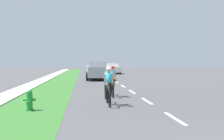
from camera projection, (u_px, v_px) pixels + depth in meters
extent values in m
plane|color=#424244|center=(115.00, 81.00, 23.04)|extent=(120.00, 120.00, 0.00)
cube|color=#2D6026|center=(62.00, 81.00, 22.50)|extent=(2.65, 70.00, 0.01)
cube|color=#B2ADA3|center=(39.00, 82.00, 22.28)|extent=(1.25, 70.00, 0.10)
cube|color=white|center=(175.00, 118.00, 7.90)|extent=(0.12, 1.80, 0.01)
cube|color=white|center=(147.00, 101.00, 11.37)|extent=(0.12, 1.80, 0.01)
cube|color=white|center=(132.00, 92.00, 14.85)|extent=(0.12, 1.80, 0.01)
cube|color=white|center=(123.00, 86.00, 18.32)|extent=(0.12, 1.80, 0.01)
cube|color=white|center=(117.00, 82.00, 21.80)|extent=(0.12, 1.80, 0.01)
cube|color=white|center=(112.00, 79.00, 25.28)|extent=(0.12, 1.80, 0.01)
cube|color=white|center=(109.00, 77.00, 28.75)|extent=(0.12, 1.80, 0.01)
cube|color=white|center=(106.00, 75.00, 32.23)|extent=(0.12, 1.80, 0.01)
cube|color=white|center=(104.00, 74.00, 35.70)|extent=(0.12, 1.80, 0.01)
cube|color=white|center=(102.00, 73.00, 39.18)|extent=(0.12, 1.80, 0.01)
cube|color=white|center=(101.00, 72.00, 42.66)|extent=(0.12, 1.80, 0.01)
cube|color=white|center=(99.00, 71.00, 46.13)|extent=(0.12, 1.80, 0.01)
cube|color=white|center=(98.00, 71.00, 49.61)|extent=(0.12, 1.80, 0.01)
cube|color=white|center=(97.00, 70.00, 53.08)|extent=(0.12, 1.80, 0.01)
cylinder|color=#1E8C33|center=(30.00, 110.00, 9.20)|extent=(0.28, 0.28, 0.06)
cylinder|color=#1E8C33|center=(30.00, 101.00, 9.18)|extent=(0.22, 0.22, 0.55)
sphere|color=#1E8C33|center=(29.00, 92.00, 9.17)|extent=(0.21, 0.21, 0.21)
cylinder|color=#1E8C33|center=(25.00, 100.00, 9.17)|extent=(0.12, 0.09, 0.09)
cylinder|color=#1E8C33|center=(34.00, 100.00, 9.20)|extent=(0.12, 0.09, 0.09)
cylinder|color=#1E8C33|center=(29.00, 103.00, 9.02)|extent=(0.11, 0.14, 0.11)
torus|color=black|center=(107.00, 95.00, 10.88)|extent=(0.06, 0.68, 0.68)
torus|color=black|center=(110.00, 98.00, 9.84)|extent=(0.06, 0.68, 0.68)
cylinder|color=black|center=(109.00, 93.00, 10.25)|extent=(0.04, 0.59, 0.43)
cylinder|color=black|center=(108.00, 89.00, 10.53)|extent=(0.04, 0.04, 0.55)
cylinder|color=black|center=(108.00, 84.00, 10.29)|extent=(0.03, 0.55, 0.03)
cylinder|color=black|center=(109.00, 85.00, 9.85)|extent=(0.42, 0.02, 0.02)
ellipsoid|color=#26A5CC|center=(108.00, 76.00, 10.35)|extent=(0.30, 0.54, 0.63)
sphere|color=tan|center=(109.00, 71.00, 10.06)|extent=(0.20, 0.20, 0.20)
ellipsoid|color=white|center=(109.00, 69.00, 10.06)|extent=(0.24, 0.28, 0.16)
cylinder|color=tan|center=(105.00, 79.00, 10.06)|extent=(0.07, 0.26, 0.45)
cylinder|color=tan|center=(113.00, 79.00, 10.09)|extent=(0.07, 0.26, 0.45)
cylinder|color=black|center=(106.00, 92.00, 10.44)|extent=(0.10, 0.30, 0.60)
cylinder|color=black|center=(111.00, 90.00, 10.41)|extent=(0.10, 0.25, 0.61)
torus|color=black|center=(111.00, 89.00, 13.42)|extent=(0.06, 0.68, 0.68)
torus|color=black|center=(113.00, 91.00, 12.39)|extent=(0.06, 0.68, 0.68)
cylinder|color=#194C2D|center=(112.00, 86.00, 12.80)|extent=(0.04, 0.59, 0.43)
cylinder|color=#194C2D|center=(111.00, 84.00, 13.07)|extent=(0.04, 0.04, 0.55)
cylinder|color=#194C2D|center=(112.00, 80.00, 12.84)|extent=(0.03, 0.55, 0.03)
cylinder|color=black|center=(113.00, 80.00, 12.39)|extent=(0.42, 0.02, 0.02)
ellipsoid|color=#26A5CC|center=(112.00, 73.00, 12.90)|extent=(0.30, 0.54, 0.63)
sphere|color=tan|center=(112.00, 69.00, 12.61)|extent=(0.20, 0.20, 0.20)
ellipsoid|color=red|center=(112.00, 67.00, 12.61)|extent=(0.24, 0.28, 0.16)
cylinder|color=tan|center=(109.00, 75.00, 12.60)|extent=(0.07, 0.26, 0.45)
cylinder|color=tan|center=(115.00, 75.00, 12.64)|extent=(0.07, 0.26, 0.45)
cylinder|color=black|center=(110.00, 86.00, 12.99)|extent=(0.10, 0.30, 0.60)
cylinder|color=black|center=(114.00, 84.00, 12.96)|extent=(0.10, 0.25, 0.61)
cube|color=#A5A8AD|center=(97.00, 72.00, 24.78)|extent=(1.90, 4.70, 1.00)
cube|color=#A5A8AD|center=(97.00, 64.00, 24.96)|extent=(1.71, 2.91, 0.52)
cube|color=#1E2833|center=(97.00, 66.00, 23.71)|extent=(1.56, 0.08, 0.44)
cylinder|color=black|center=(88.00, 77.00, 23.29)|extent=(0.25, 0.72, 0.72)
cylinder|color=black|center=(108.00, 77.00, 23.50)|extent=(0.25, 0.72, 0.72)
cylinder|color=black|center=(87.00, 75.00, 26.09)|extent=(0.25, 0.72, 0.72)
cylinder|color=black|center=(105.00, 75.00, 26.30)|extent=(0.25, 0.72, 0.72)
cube|color=silver|center=(113.00, 69.00, 36.95)|extent=(1.76, 4.30, 0.76)
cube|color=silver|center=(113.00, 65.00, 37.08)|extent=(1.55, 2.24, 0.52)
cube|color=#1E2833|center=(114.00, 65.00, 36.12)|extent=(1.44, 0.08, 0.44)
cylinder|color=black|center=(108.00, 72.00, 35.54)|extent=(0.22, 0.64, 0.64)
cylinder|color=black|center=(120.00, 72.00, 35.74)|extent=(0.22, 0.64, 0.64)
cylinder|color=black|center=(106.00, 71.00, 38.19)|extent=(0.22, 0.64, 0.64)
cylinder|color=black|center=(118.00, 71.00, 38.38)|extent=(0.22, 0.64, 0.64)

